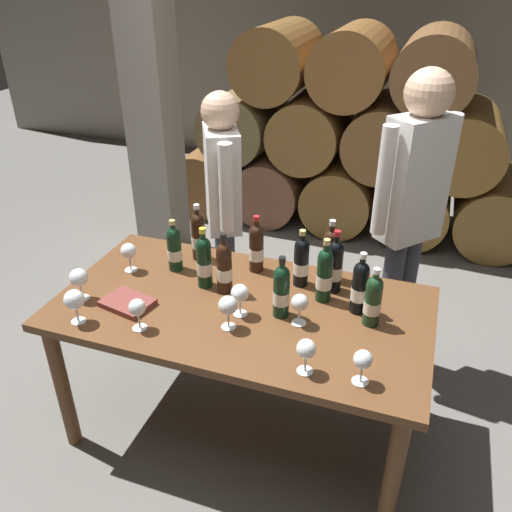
% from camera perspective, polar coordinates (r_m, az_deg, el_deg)
% --- Properties ---
extents(ground_plane, '(14.00, 14.00, 0.00)m').
position_cam_1_polar(ground_plane, '(2.90, -1.37, -17.73)').
color(ground_plane, '#66635E').
extents(cellar_back_wall, '(10.00, 0.24, 2.80)m').
position_cam_1_polar(cellar_back_wall, '(6.11, 13.46, 22.12)').
color(cellar_back_wall, gray).
rests_on(cellar_back_wall, ground_plane).
extents(barrel_stack, '(3.12, 0.90, 1.69)m').
position_cam_1_polar(barrel_stack, '(4.69, 9.93, 12.20)').
color(barrel_stack, brown).
rests_on(barrel_stack, ground_plane).
extents(stone_pillar, '(0.32, 0.32, 2.60)m').
position_cam_1_polar(stone_pillar, '(4.06, -11.40, 17.32)').
color(stone_pillar, gray).
rests_on(stone_pillar, ground_plane).
extents(dining_table, '(1.70, 0.90, 0.76)m').
position_cam_1_polar(dining_table, '(2.45, -1.55, -7.11)').
color(dining_table, brown).
rests_on(dining_table, ground_plane).
extents(wine_bottle_0, '(0.07, 0.07, 0.32)m').
position_cam_1_polar(wine_bottle_0, '(2.54, 8.08, 0.20)').
color(wine_bottle_0, black).
rests_on(wine_bottle_0, dining_table).
extents(wine_bottle_1, '(0.07, 0.07, 0.31)m').
position_cam_1_polar(wine_bottle_1, '(2.38, 7.48, -2.01)').
color(wine_bottle_1, black).
rests_on(wine_bottle_1, dining_table).
extents(wine_bottle_2, '(0.07, 0.07, 0.29)m').
position_cam_1_polar(wine_bottle_2, '(2.49, 4.96, -0.59)').
color(wine_bottle_2, black).
rests_on(wine_bottle_2, dining_table).
extents(wine_bottle_3, '(0.07, 0.07, 0.30)m').
position_cam_1_polar(wine_bottle_3, '(2.59, 0.05, 0.95)').
color(wine_bottle_3, black).
rests_on(wine_bottle_3, dining_table).
extents(wine_bottle_4, '(0.07, 0.07, 0.30)m').
position_cam_1_polar(wine_bottle_4, '(2.33, 11.26, -3.30)').
color(wine_bottle_4, black).
rests_on(wine_bottle_4, dining_table).
extents(wine_bottle_5, '(0.07, 0.07, 0.30)m').
position_cam_1_polar(wine_bottle_5, '(2.43, -3.48, -1.21)').
color(wine_bottle_5, black).
rests_on(wine_bottle_5, dining_table).
extents(wine_bottle_6, '(0.07, 0.07, 0.29)m').
position_cam_1_polar(wine_bottle_6, '(2.27, 2.78, -3.79)').
color(wine_bottle_6, black).
rests_on(wine_bottle_6, dining_table).
extents(wine_bottle_7, '(0.07, 0.07, 0.31)m').
position_cam_1_polar(wine_bottle_7, '(2.71, -6.32, 2.24)').
color(wine_bottle_7, black).
rests_on(wine_bottle_7, dining_table).
extents(wine_bottle_8, '(0.07, 0.07, 0.32)m').
position_cam_1_polar(wine_bottle_8, '(2.45, 8.60, -1.03)').
color(wine_bottle_8, black).
rests_on(wine_bottle_8, dining_table).
extents(wine_bottle_9, '(0.07, 0.07, 0.28)m').
position_cam_1_polar(wine_bottle_9, '(2.27, 12.64, -4.72)').
color(wine_bottle_9, '#19381E').
rests_on(wine_bottle_9, dining_table).
extents(wine_bottle_10, '(0.07, 0.07, 0.31)m').
position_cam_1_polar(wine_bottle_10, '(2.48, -5.68, -0.60)').
color(wine_bottle_10, black).
rests_on(wine_bottle_10, dining_table).
extents(wine_bottle_11, '(0.07, 0.07, 0.27)m').
position_cam_1_polar(wine_bottle_11, '(2.64, -8.89, 0.85)').
color(wine_bottle_11, black).
rests_on(wine_bottle_11, dining_table).
extents(wine_glass_0, '(0.08, 0.08, 0.15)m').
position_cam_1_polar(wine_glass_0, '(2.28, -1.77, -4.16)').
color(wine_glass_0, white).
rests_on(wine_glass_0, dining_table).
extents(wine_glass_1, '(0.09, 0.09, 0.16)m').
position_cam_1_polar(wine_glass_1, '(2.36, -19.22, -4.58)').
color(wine_glass_1, white).
rests_on(wine_glass_1, dining_table).
extents(wine_glass_2, '(0.07, 0.07, 0.15)m').
position_cam_1_polar(wine_glass_2, '(2.23, 4.79, -5.19)').
color(wine_glass_2, white).
rests_on(wine_glass_2, dining_table).
extents(wine_glass_3, '(0.08, 0.08, 0.16)m').
position_cam_1_polar(wine_glass_3, '(2.20, -3.08, -5.49)').
color(wine_glass_3, white).
rests_on(wine_glass_3, dining_table).
extents(wine_glass_4, '(0.07, 0.07, 0.15)m').
position_cam_1_polar(wine_glass_4, '(1.98, 11.57, -11.13)').
color(wine_glass_4, white).
rests_on(wine_glass_4, dining_table).
extents(wine_glass_5, '(0.08, 0.08, 0.15)m').
position_cam_1_polar(wine_glass_5, '(2.67, -13.74, 0.46)').
color(wine_glass_5, white).
rests_on(wine_glass_5, dining_table).
extents(wine_glass_6, '(0.08, 0.08, 0.16)m').
position_cam_1_polar(wine_glass_6, '(2.51, -18.77, -2.32)').
color(wine_glass_6, white).
rests_on(wine_glass_6, dining_table).
extents(wine_glass_7, '(0.07, 0.07, 0.15)m').
position_cam_1_polar(wine_glass_7, '(2.25, -12.82, -5.61)').
color(wine_glass_7, white).
rests_on(wine_glass_7, dining_table).
extents(wine_glass_8, '(0.08, 0.08, 0.15)m').
position_cam_1_polar(wine_glass_8, '(1.99, 5.49, -10.17)').
color(wine_glass_8, white).
rests_on(wine_glass_8, dining_table).
extents(tasting_notebook, '(0.25, 0.20, 0.03)m').
position_cam_1_polar(tasting_notebook, '(2.46, -13.83, -4.99)').
color(tasting_notebook, brown).
rests_on(tasting_notebook, dining_table).
extents(sommelier_presenting, '(0.35, 0.39, 1.72)m').
position_cam_1_polar(sommelier_presenting, '(2.80, 16.59, 5.48)').
color(sommelier_presenting, '#383842').
rests_on(sommelier_presenting, ground_plane).
extents(taster_seated_left, '(0.31, 0.45, 1.54)m').
position_cam_1_polar(taster_seated_left, '(3.03, -3.60, 6.01)').
color(taster_seated_left, '#383842').
rests_on(taster_seated_left, ground_plane).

